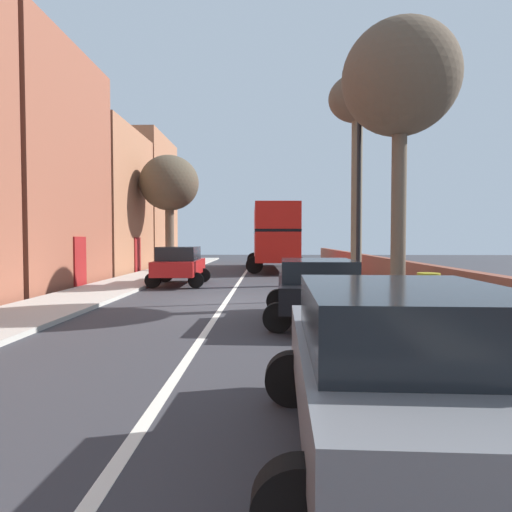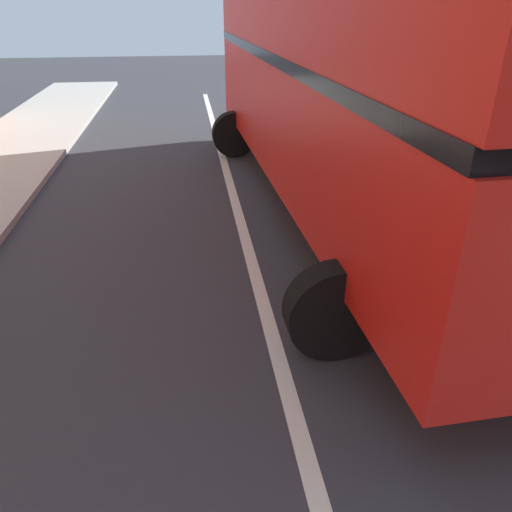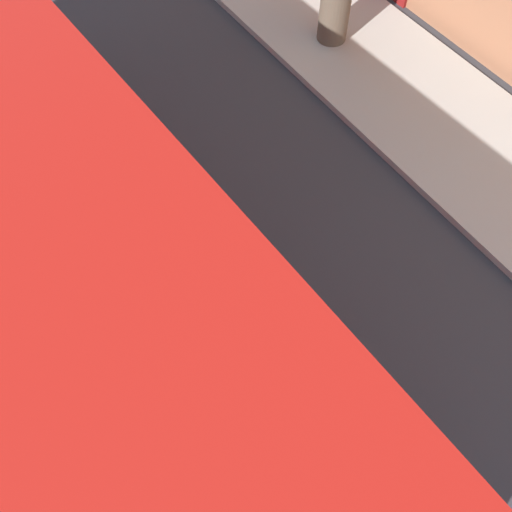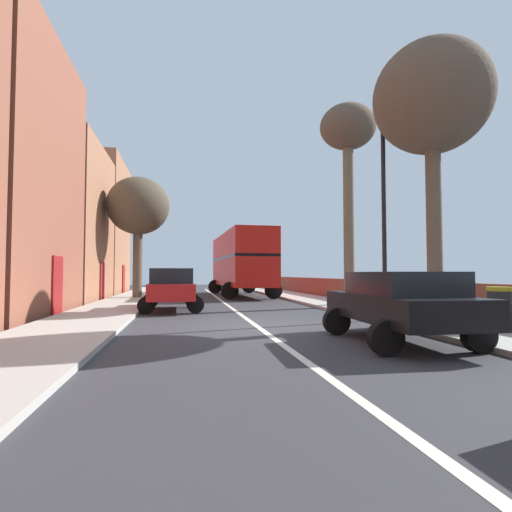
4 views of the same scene
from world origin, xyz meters
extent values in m
plane|color=#333338|center=(0.00, 0.00, 0.00)|extent=(84.00, 84.00, 0.00)
cube|color=silver|center=(0.00, 0.00, 0.00)|extent=(0.16, 54.00, 0.01)
cube|color=#B2ADA3|center=(-4.90, 0.00, 0.06)|extent=(2.60, 60.00, 0.12)
cube|color=#B2ADA3|center=(4.90, 0.00, 0.06)|extent=(2.60, 60.00, 0.12)
cube|color=brown|center=(-8.50, 4.00, 4.96)|extent=(4.00, 7.68, 9.92)
cube|color=maroon|center=(-6.47, 4.00, 1.05)|extent=(0.08, 1.10, 2.10)
cube|color=#9E6647|center=(-8.50, 12.00, 4.26)|extent=(4.00, 7.68, 8.52)
cube|color=maroon|center=(-6.47, 12.00, 1.05)|extent=(0.08, 1.10, 2.10)
cube|color=#9E6647|center=(-8.50, 20.00, 4.93)|extent=(4.00, 7.68, 9.85)
cube|color=maroon|center=(-6.47, 20.00, 1.05)|extent=(0.08, 1.10, 2.10)
cube|color=brown|center=(6.45, 0.00, 0.59)|extent=(0.36, 54.00, 1.19)
cube|color=red|center=(1.70, 14.92, 1.55)|extent=(2.89, 10.73, 1.70)
cube|color=black|center=(1.70, 14.92, 2.48)|extent=(2.91, 10.62, 0.16)
cube|color=red|center=(1.70, 14.92, 3.31)|extent=(2.89, 10.73, 1.50)
cube|color=black|center=(1.50, 20.22, 1.64)|extent=(2.20, 0.14, 1.19)
cylinder|color=black|center=(0.29, 18.49, 0.50)|extent=(1.01, 0.34, 1.00)
cylinder|color=black|center=(2.85, 18.58, 0.50)|extent=(1.01, 0.34, 1.00)
cylinder|color=black|center=(0.55, 11.26, 0.50)|extent=(1.01, 0.34, 1.00)
cylinder|color=black|center=(3.11, 11.35, 0.50)|extent=(1.01, 0.34, 1.00)
cube|color=slate|center=(2.50, -10.01, 0.78)|extent=(1.92, 4.16, 0.61)
cube|color=black|center=(2.49, -10.22, 1.34)|extent=(1.72, 2.31, 0.51)
cylinder|color=black|center=(1.62, -8.71, 0.32)|extent=(0.65, 0.24, 0.64)
cylinder|color=black|center=(3.46, -8.77, 0.32)|extent=(0.65, 0.24, 0.64)
cylinder|color=black|center=(1.54, -11.26, 0.32)|extent=(0.65, 0.24, 0.64)
cube|color=black|center=(2.50, -3.40, 0.76)|extent=(1.92, 4.11, 0.55)
cube|color=black|center=(2.49, -3.60, 1.27)|extent=(1.72, 2.28, 0.48)
cylinder|color=black|center=(1.61, -2.11, 0.32)|extent=(0.65, 0.24, 0.64)
cylinder|color=black|center=(3.46, -2.16, 0.32)|extent=(0.65, 0.24, 0.64)
cylinder|color=black|center=(1.54, -4.63, 0.32)|extent=(0.65, 0.24, 0.64)
cylinder|color=black|center=(3.39, -4.68, 0.32)|extent=(0.65, 0.24, 0.64)
cube|color=#AD1919|center=(-2.50, 4.99, 0.79)|extent=(1.81, 4.11, 0.61)
cube|color=black|center=(-2.50, 4.79, 1.38)|extent=(1.63, 2.27, 0.58)
cylinder|color=black|center=(-3.41, 6.23, 0.32)|extent=(0.64, 0.23, 0.64)
cylinder|color=black|center=(-1.65, 6.27, 0.32)|extent=(0.64, 0.23, 0.64)
cylinder|color=black|center=(-3.35, 3.71, 0.32)|extent=(0.64, 0.23, 0.64)
cylinder|color=black|center=(-1.59, 3.75, 0.32)|extent=(0.64, 0.23, 0.64)
cylinder|color=brown|center=(-4.65, 12.56, 2.41)|extent=(0.53, 0.53, 4.58)
ellipsoid|color=#4C4233|center=(-4.65, 12.56, 5.41)|extent=(3.55, 3.55, 3.33)
cylinder|color=brown|center=(5.24, -0.71, 3.09)|extent=(0.44, 0.44, 5.94)
ellipsoid|color=brown|center=(5.24, -0.71, 6.74)|extent=(3.42, 3.42, 3.35)
cylinder|color=brown|center=(5.22, 5.40, 3.86)|extent=(0.47, 0.47, 7.48)
ellipsoid|color=brown|center=(5.22, 5.40, 8.10)|extent=(2.50, 2.50, 2.03)
cylinder|color=black|center=(4.30, 0.52, 3.12)|extent=(0.14, 0.14, 6.00)
sphere|color=silver|center=(4.30, 0.52, 6.27)|extent=(0.32, 0.32, 0.32)
cylinder|color=black|center=(5.30, -3.05, 0.59)|extent=(0.52, 0.52, 0.94)
cylinder|color=olive|center=(5.30, -3.05, 1.11)|extent=(0.55, 0.55, 0.10)
camera|label=1|loc=(1.33, -13.90, 1.99)|focal=30.66mm
camera|label=2|loc=(-0.76, 7.41, 3.20)|focal=34.35mm
camera|label=3|loc=(1.42, 18.97, 6.77)|focal=39.95mm
camera|label=4|loc=(-2.03, -11.29, 1.48)|focal=28.02mm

